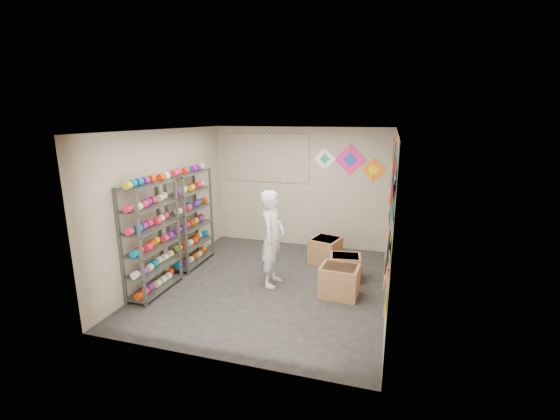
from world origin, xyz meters
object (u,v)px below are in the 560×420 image
(shopkeeper, at_px, (273,238))
(carton_a, at_px, (339,281))
(shelf_rack_front, at_px, (152,239))
(carton_b, at_px, (345,267))
(shelf_rack_back, at_px, (191,219))
(carton_c, at_px, (325,250))

(shopkeeper, height_order, carton_a, shopkeeper)
(shelf_rack_front, xyz_separation_m, carton_b, (3.04, 1.45, -0.72))
(shelf_rack_back, distance_m, carton_b, 3.13)
(shelf_rack_front, relative_size, shopkeeper, 1.11)
(carton_a, bearing_deg, shopkeeper, 178.15)
(carton_a, height_order, carton_b, carton_a)
(shelf_rack_front, xyz_separation_m, shelf_rack_back, (0.00, 1.30, 0.00))
(carton_a, relative_size, carton_b, 1.12)
(shelf_rack_back, bearing_deg, carton_c, 18.43)
(carton_a, distance_m, carton_b, 0.70)
(shelf_rack_back, height_order, carton_b, shelf_rack_back)
(shopkeeper, distance_m, carton_b, 1.48)
(carton_a, distance_m, carton_c, 1.48)
(carton_a, height_order, carton_c, carton_a)
(shelf_rack_back, bearing_deg, shopkeeper, -13.43)
(shopkeeper, distance_m, carton_c, 1.60)
(shelf_rack_front, bearing_deg, carton_c, 40.09)
(shelf_rack_front, distance_m, carton_a, 3.20)
(shopkeeper, xyz_separation_m, carton_c, (0.73, 1.29, -0.60))
(carton_a, bearing_deg, shelf_rack_front, -162.51)
(shelf_rack_back, relative_size, carton_c, 3.24)
(shopkeeper, bearing_deg, carton_a, -93.34)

